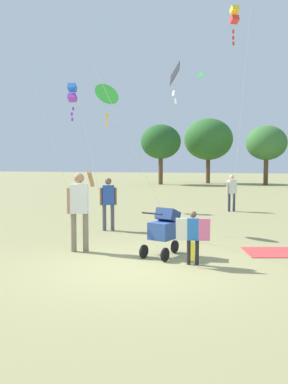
{
  "coord_description": "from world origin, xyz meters",
  "views": [
    {
      "loc": [
        1.96,
        -7.74,
        2.03
      ],
      "look_at": [
        -0.38,
        1.79,
        1.3
      ],
      "focal_mm": 40.38,
      "sensor_mm": 36.0,
      "label": 1
    }
  ],
  "objects_px": {
    "kite_blue_high": "(107,95)",
    "person_sitting_far": "(232,190)",
    "child_with_butterfly_kite": "(193,233)",
    "stroller": "(165,228)",
    "kite_green_novelty": "(235,17)",
    "picnic_blanket": "(280,252)",
    "person_adult_flyer": "(79,204)",
    "kite_orange_delta": "(72,93)",
    "person_red_shirt": "(108,200)",
    "kite_adult_black": "(172,81)"
  },
  "relations": [
    {
      "from": "kite_blue_high",
      "to": "person_sitting_far",
      "type": "relative_size",
      "value": 2.91
    },
    {
      "from": "child_with_butterfly_kite",
      "to": "stroller",
      "type": "relative_size",
      "value": 0.94
    },
    {
      "from": "kite_green_novelty",
      "to": "picnic_blanket",
      "type": "xyz_separation_m",
      "value": [
        1.3,
        -6.51,
        -7.18
      ]
    },
    {
      "from": "person_adult_flyer",
      "to": "stroller",
      "type": "distance_m",
      "value": 1.97
    },
    {
      "from": "stroller",
      "to": "picnic_blanket",
      "type": "relative_size",
      "value": 0.75
    },
    {
      "from": "child_with_butterfly_kite",
      "to": "picnic_blanket",
      "type": "relative_size",
      "value": 0.71
    },
    {
      "from": "child_with_butterfly_kite",
      "to": "kite_green_novelty",
      "type": "height_order",
      "value": "kite_green_novelty"
    },
    {
      "from": "kite_orange_delta",
      "to": "person_red_shirt",
      "type": "height_order",
      "value": "kite_orange_delta"
    },
    {
      "from": "kite_green_novelty",
      "to": "person_red_shirt",
      "type": "xyz_separation_m",
      "value": [
        -3.3,
        -4.58,
        -6.3
      ]
    },
    {
      "from": "kite_orange_delta",
      "to": "kite_green_novelty",
      "type": "bearing_deg",
      "value": -5.35
    },
    {
      "from": "person_adult_flyer",
      "to": "kite_blue_high",
      "type": "xyz_separation_m",
      "value": [
        -0.43,
        3.2,
        2.86
      ]
    },
    {
      "from": "kite_green_novelty",
      "to": "kite_blue_high",
      "type": "xyz_separation_m",
      "value": [
        -3.44,
        -4.25,
        -3.28
      ]
    },
    {
      "from": "kite_orange_delta",
      "to": "person_red_shirt",
      "type": "bearing_deg",
      "value": -57.66
    },
    {
      "from": "kite_orange_delta",
      "to": "picnic_blanket",
      "type": "relative_size",
      "value": 3.52
    },
    {
      "from": "child_with_butterfly_kite",
      "to": "person_sitting_far",
      "type": "distance_m",
      "value": 9.08
    },
    {
      "from": "stroller",
      "to": "kite_adult_black",
      "type": "relative_size",
      "value": 0.24
    },
    {
      "from": "kite_adult_black",
      "to": "picnic_blanket",
      "type": "distance_m",
      "value": 5.13
    },
    {
      "from": "picnic_blanket",
      "to": "person_adult_flyer",
      "type": "bearing_deg",
      "value": -167.66
    },
    {
      "from": "kite_adult_black",
      "to": "kite_orange_delta",
      "type": "distance_m",
      "value": 7.68
    },
    {
      "from": "kite_orange_delta",
      "to": "kite_green_novelty",
      "type": "xyz_separation_m",
      "value": [
        6.59,
        -0.62,
        2.4
      ]
    },
    {
      "from": "stroller",
      "to": "kite_orange_delta",
      "type": "height_order",
      "value": "kite_orange_delta"
    },
    {
      "from": "stroller",
      "to": "kite_blue_high",
      "type": "xyz_separation_m",
      "value": [
        -2.35,
        3.21,
        3.31
      ]
    },
    {
      "from": "kite_blue_high",
      "to": "person_red_shirt",
      "type": "xyz_separation_m",
      "value": [
        0.14,
        -0.33,
        -3.02
      ]
    },
    {
      "from": "person_red_shirt",
      "to": "person_sitting_far",
      "type": "bearing_deg",
      "value": 59.71
    },
    {
      "from": "kite_blue_high",
      "to": "person_red_shirt",
      "type": "distance_m",
      "value": 3.04
    },
    {
      "from": "kite_green_novelty",
      "to": "picnic_blanket",
      "type": "relative_size",
      "value": 5.12
    },
    {
      "from": "stroller",
      "to": "person_adult_flyer",
      "type": "bearing_deg",
      "value": 179.77
    },
    {
      "from": "stroller",
      "to": "kite_green_novelty",
      "type": "relative_size",
      "value": 0.15
    },
    {
      "from": "child_with_butterfly_kite",
      "to": "person_red_shirt",
      "type": "bearing_deg",
      "value": 129.46
    },
    {
      "from": "stroller",
      "to": "kite_blue_high",
      "type": "bearing_deg",
      "value": 126.23
    },
    {
      "from": "person_adult_flyer",
      "to": "kite_green_novelty",
      "type": "height_order",
      "value": "kite_green_novelty"
    },
    {
      "from": "kite_adult_black",
      "to": "kite_blue_high",
      "type": "bearing_deg",
      "value": 160.44
    },
    {
      "from": "person_adult_flyer",
      "to": "kite_adult_black",
      "type": "height_order",
      "value": "kite_adult_black"
    },
    {
      "from": "kite_green_novelty",
      "to": "person_sitting_far",
      "type": "xyz_separation_m",
      "value": [
        -0.05,
        0.98,
        -6.34
      ]
    },
    {
      "from": "person_adult_flyer",
      "to": "kite_green_novelty",
      "type": "distance_m",
      "value": 10.12
    },
    {
      "from": "kite_blue_high",
      "to": "kite_orange_delta",
      "type": "bearing_deg",
      "value": 122.94
    },
    {
      "from": "person_sitting_far",
      "to": "kite_blue_high",
      "type": "bearing_deg",
      "value": -122.9
    },
    {
      "from": "child_with_butterfly_kite",
      "to": "person_adult_flyer",
      "type": "height_order",
      "value": "person_adult_flyer"
    },
    {
      "from": "stroller",
      "to": "kite_green_novelty",
      "type": "height_order",
      "value": "kite_green_novelty"
    },
    {
      "from": "stroller",
      "to": "picnic_blanket",
      "type": "height_order",
      "value": "stroller"
    },
    {
      "from": "child_with_butterfly_kite",
      "to": "kite_green_novelty",
      "type": "relative_size",
      "value": 0.14
    },
    {
      "from": "stroller",
      "to": "kite_orange_delta",
      "type": "bearing_deg",
      "value": 124.28
    },
    {
      "from": "kite_orange_delta",
      "to": "person_sitting_far",
      "type": "distance_m",
      "value": 7.65
    },
    {
      "from": "child_with_butterfly_kite",
      "to": "kite_orange_delta",
      "type": "distance_m",
      "value": 11.46
    },
    {
      "from": "child_with_butterfly_kite",
      "to": "kite_adult_black",
      "type": "bearing_deg",
      "value": 107.4
    },
    {
      "from": "person_adult_flyer",
      "to": "kite_orange_delta",
      "type": "relative_size",
      "value": 0.35
    },
    {
      "from": "child_with_butterfly_kite",
      "to": "person_sitting_far",
      "type": "height_order",
      "value": "person_sitting_far"
    },
    {
      "from": "person_adult_flyer",
      "to": "person_red_shirt",
      "type": "relative_size",
      "value": 1.2
    },
    {
      "from": "picnic_blanket",
      "to": "kite_orange_delta",
      "type": "bearing_deg",
      "value": 137.88
    },
    {
      "from": "picnic_blanket",
      "to": "stroller",
      "type": "bearing_deg",
      "value": -158.26
    }
  ]
}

